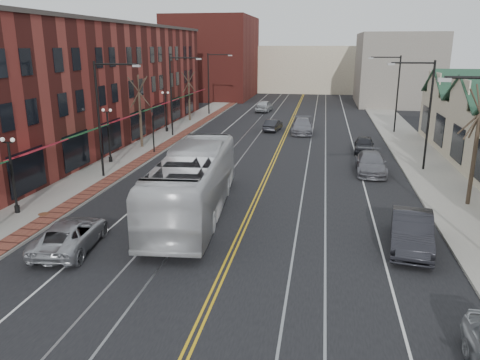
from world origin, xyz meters
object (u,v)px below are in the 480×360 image
at_px(transit_bus, 193,183).
at_px(parked_car_d, 364,145).
at_px(parked_car_b, 412,231).
at_px(parked_car_c, 371,163).
at_px(parked_suv, 70,235).

xyz_separation_m(transit_bus, parked_car_d, (10.63, 17.92, -1.15)).
bearing_deg(parked_car_b, parked_car_c, 100.59).
distance_m(transit_bus, parked_car_d, 20.86).
bearing_deg(parked_car_c, parked_suv, -131.28).
bearing_deg(transit_bus, parked_car_d, -125.38).
height_order(transit_bus, parked_car_c, transit_bus).
xyz_separation_m(parked_suv, parked_car_b, (15.64, 2.82, 0.15)).
bearing_deg(parked_car_c, parked_car_b, -85.97).
bearing_deg(parked_car_d, parked_suv, -118.34).
xyz_separation_m(parked_car_c, parked_car_d, (0.06, 7.08, -0.05)).
relative_size(transit_bus, parked_car_d, 3.23).
distance_m(parked_car_b, parked_car_c, 13.51).
relative_size(parked_car_b, parked_car_c, 0.99).
relative_size(parked_suv, parked_car_b, 0.97).
relative_size(transit_bus, parked_suv, 2.66).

